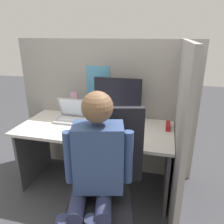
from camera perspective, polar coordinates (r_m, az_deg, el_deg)
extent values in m
plane|color=#3D3D42|center=(2.40, -6.97, -23.62)|extent=(12.00, 12.00, 0.00)
cube|color=gray|center=(2.61, -1.78, 0.92)|extent=(2.10, 0.04, 1.59)
cube|color=#4C8EB7|center=(2.52, -3.65, 7.42)|extent=(0.27, 0.01, 0.40)
cube|color=#F4EA66|center=(2.51, -4.12, 9.05)|extent=(0.08, 0.01, 0.08)
cube|color=#EA9EC6|center=(2.67, -9.90, 4.24)|extent=(0.09, 0.01, 0.09)
cube|color=gray|center=(2.09, 16.89, -4.98)|extent=(0.04, 1.39, 1.59)
cube|color=beige|center=(2.29, -4.44, -4.24)|extent=(1.60, 0.74, 0.03)
cube|color=#4C4C51|center=(2.77, -19.63, -9.31)|extent=(0.03, 0.63, 0.70)
cube|color=#4C4C51|center=(2.37, 14.23, -14.04)|extent=(0.03, 0.63, 0.70)
cube|color=#236BAD|center=(2.41, 1.40, -1.59)|extent=(0.31, 0.21, 0.07)
cylinder|color=black|center=(2.39, 1.41, -0.63)|extent=(0.19, 0.19, 0.01)
cylinder|color=black|center=(2.38, 1.42, 0.27)|extent=(0.04, 0.04, 0.07)
cube|color=black|center=(2.32, 1.49, 4.76)|extent=(0.51, 0.02, 0.34)
cube|color=black|center=(2.31, 1.41, 4.68)|extent=(0.49, 0.00, 0.32)
cube|color=#99999E|center=(2.45, -10.38, -2.19)|extent=(0.36, 0.24, 0.02)
cube|color=silver|center=(2.46, -10.22, -1.80)|extent=(0.31, 0.13, 0.00)
cube|color=#99999E|center=(2.48, -9.79, 1.14)|extent=(0.36, 0.08, 0.23)
cube|color=silver|center=(2.47, -9.83, 1.10)|extent=(0.32, 0.07, 0.20)
ellipsoid|color=gray|center=(2.16, -6.33, -4.87)|extent=(0.08, 0.04, 0.03)
cube|color=#A31919|center=(2.30, 14.42, -3.56)|extent=(0.04, 0.17, 0.05)
cone|color=orange|center=(2.06, -4.13, -5.93)|extent=(0.04, 0.11, 0.04)
cylinder|color=green|center=(2.12, -3.57, -5.17)|extent=(0.02, 0.02, 0.02)
cube|color=black|center=(1.78, -3.25, -22.47)|extent=(0.56, 0.56, 0.07)
cube|color=black|center=(1.76, 1.00, -8.77)|extent=(0.44, 0.16, 0.64)
cylinder|color=#282D4C|center=(1.66, -8.94, -22.36)|extent=(0.18, 0.33, 0.11)
cylinder|color=#282D4C|center=(1.65, -2.22, -22.57)|extent=(0.18, 0.33, 0.11)
cube|color=#334775|center=(1.55, -3.54, -11.75)|extent=(0.38, 0.28, 0.49)
sphere|color=brown|center=(1.39, -3.86, 1.28)|extent=(0.21, 0.21, 0.21)
cylinder|color=#334775|center=(1.57, -11.17, -11.58)|extent=(0.07, 0.07, 0.39)
cylinder|color=#334775|center=(1.55, 4.21, -11.72)|extent=(0.07, 0.07, 0.39)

